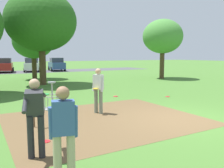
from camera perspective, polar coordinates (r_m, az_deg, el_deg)
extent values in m
plane|color=#47752D|center=(8.62, 16.24, -8.12)|extent=(160.00, 160.00, 0.00)
cube|color=brown|center=(8.28, -1.77, -8.44)|extent=(6.37, 5.15, 0.01)
cylinder|color=#9E9EA3|center=(7.64, -14.12, -4.78)|extent=(0.05, 0.05, 1.35)
cylinder|color=#9E9EA3|center=(7.53, -14.28, 0.41)|extent=(0.24, 0.24, 0.04)
torus|color=#9E9EA3|center=(7.59, -14.18, -2.74)|extent=(0.58, 0.58, 0.02)
torus|color=#9E9EA3|center=(7.66, -14.09, -5.69)|extent=(0.55, 0.55, 0.03)
cylinder|color=#9E9EA3|center=(7.67, -14.09, -5.84)|extent=(0.48, 0.48, 0.02)
cylinder|color=gray|center=(7.69, -12.43, -4.08)|extent=(0.01, 0.01, 0.40)
cylinder|color=gray|center=(7.81, -13.05, -3.93)|extent=(0.01, 0.01, 0.40)
cylinder|color=gray|center=(7.86, -14.07, -3.90)|extent=(0.01, 0.01, 0.40)
cylinder|color=gray|center=(7.82, -15.11, -3.98)|extent=(0.01, 0.01, 0.40)
cylinder|color=gray|center=(7.71, -15.80, -4.16)|extent=(0.01, 0.01, 0.40)
cylinder|color=gray|center=(7.57, -15.88, -4.37)|extent=(0.01, 0.01, 0.40)
cylinder|color=gray|center=(7.44, -15.28, -4.53)|extent=(0.01, 0.01, 0.40)
cylinder|color=gray|center=(7.39, -14.21, -4.58)|extent=(0.01, 0.01, 0.40)
cylinder|color=gray|center=(7.43, -13.12, -4.49)|extent=(0.01, 0.01, 0.40)
cylinder|color=gray|center=(7.54, -12.44, -4.30)|extent=(0.01, 0.01, 0.40)
cylinder|color=#4C3823|center=(7.64, -18.29, -5.88)|extent=(0.04, 0.04, 1.10)
cube|color=#3384C6|center=(7.54, -18.44, -2.18)|extent=(0.28, 0.03, 0.20)
cylinder|color=#232328|center=(5.44, -18.96, -12.09)|extent=(0.14, 0.14, 0.92)
cylinder|color=#232328|center=(5.42, -16.60, -12.08)|extent=(0.14, 0.14, 0.92)
cube|color=#2D2D33|center=(5.24, -18.08, -4.40)|extent=(0.46, 0.47, 0.60)
sphere|color=tan|center=(5.23, -18.18, 0.02)|extent=(0.22, 0.22, 0.22)
cylinder|color=#2D2D33|center=(5.50, -16.12, -2.56)|extent=(0.26, 0.59, 0.21)
cylinder|color=green|center=(5.78, -15.92, -2.40)|extent=(0.22, 0.22, 0.02)
cylinder|color=#2D2D33|center=(5.07, -20.13, -4.29)|extent=(0.23, 0.48, 0.37)
cylinder|color=tan|center=(4.18, -12.95, -17.81)|extent=(0.14, 0.14, 0.92)
cylinder|color=tan|center=(4.19, -9.80, -17.68)|extent=(0.14, 0.14, 0.92)
cube|color=#385693|center=(3.94, -11.63, -7.91)|extent=(0.41, 0.31, 0.56)
sphere|color=#9E7051|center=(3.85, -11.78, -2.15)|extent=(0.22, 0.22, 0.22)
cylinder|color=#385693|center=(3.97, -14.37, -9.09)|extent=(0.13, 0.18, 0.55)
cylinder|color=#385693|center=(3.99, -8.87, -8.90)|extent=(0.13, 0.18, 0.55)
cylinder|color=white|center=(4.17, -11.67, -10.34)|extent=(0.22, 0.22, 0.02)
cylinder|color=slate|center=(8.96, -2.71, -4.25)|extent=(0.14, 0.14, 0.92)
cylinder|color=slate|center=(9.09, -3.87, -4.11)|extent=(0.14, 0.14, 0.92)
cube|color=silver|center=(8.91, -3.33, 0.49)|extent=(0.37, 0.42, 0.56)
sphere|color=tan|center=(8.88, -3.35, 3.06)|extent=(0.22, 0.22, 0.22)
cylinder|color=silver|center=(8.80, -2.38, -0.13)|extent=(0.19, 0.16, 0.55)
cylinder|color=silver|center=(9.01, -4.39, 0.02)|extent=(0.19, 0.16, 0.55)
cylinder|color=gold|center=(8.79, -3.97, -1.11)|extent=(0.22, 0.22, 0.02)
cylinder|color=red|center=(6.45, -15.65, -13.16)|extent=(0.22, 0.22, 0.02)
cylinder|color=red|center=(12.96, 13.22, -2.97)|extent=(0.23, 0.23, 0.02)
cylinder|color=red|center=(12.71, 0.86, -2.97)|extent=(0.25, 0.25, 0.02)
cylinder|color=#4C3823|center=(22.96, 11.91, 4.48)|extent=(0.43, 0.43, 2.55)
ellipsoid|color=#4C8E3D|center=(23.00, 12.08, 11.13)|extent=(3.72, 3.72, 3.16)
cylinder|color=#4C3823|center=(22.91, -18.16, 3.70)|extent=(0.43, 0.43, 2.08)
ellipsoid|color=#38752D|center=(22.92, -18.39, 9.73)|extent=(3.66, 3.66, 3.11)
cylinder|color=#4C3823|center=(18.38, -16.33, 4.05)|extent=(0.49, 0.49, 2.72)
ellipsoid|color=#285B1E|center=(18.53, -16.69, 14.26)|extent=(5.14, 5.14, 4.37)
cube|color=#4C4C51|center=(33.65, -19.37, 2.81)|extent=(36.00, 6.00, 0.01)
cube|color=maroon|center=(33.51, -24.36, 3.85)|extent=(2.48, 4.44, 0.90)
cube|color=#2D333D|center=(33.49, -24.42, 5.16)|extent=(1.93, 2.42, 0.64)
cylinder|color=black|center=(34.78, -22.68, 3.28)|extent=(0.28, 0.62, 0.60)
cylinder|color=black|center=(32.18, -22.89, 3.01)|extent=(0.28, 0.62, 0.60)
cube|color=silver|center=(33.74, -18.68, 4.12)|extent=(2.73, 4.50, 0.90)
cube|color=#2D333D|center=(33.71, -18.73, 5.42)|extent=(2.05, 2.49, 0.64)
cylinder|color=black|center=(35.11, -20.03, 3.42)|extent=(0.32, 0.63, 0.60)
cylinder|color=black|center=(35.03, -17.09, 3.53)|extent=(0.32, 0.63, 0.60)
cylinder|color=black|center=(32.51, -20.33, 3.16)|extent=(0.32, 0.63, 0.60)
cylinder|color=black|center=(32.43, -17.15, 3.28)|extent=(0.32, 0.63, 0.60)
cube|color=#2D4784|center=(34.51, -13.18, 4.35)|extent=(2.29, 4.39, 0.90)
cube|color=#2D333D|center=(34.48, -13.22, 5.63)|extent=(1.84, 2.36, 0.64)
cylinder|color=black|center=(35.68, -14.94, 3.66)|extent=(0.25, 0.62, 0.60)
cylinder|color=black|center=(35.97, -12.10, 3.76)|extent=(0.25, 0.62, 0.60)
cylinder|color=black|center=(33.10, -14.32, 3.44)|extent=(0.25, 0.62, 0.60)
cylinder|color=black|center=(33.42, -11.26, 3.55)|extent=(0.25, 0.62, 0.60)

